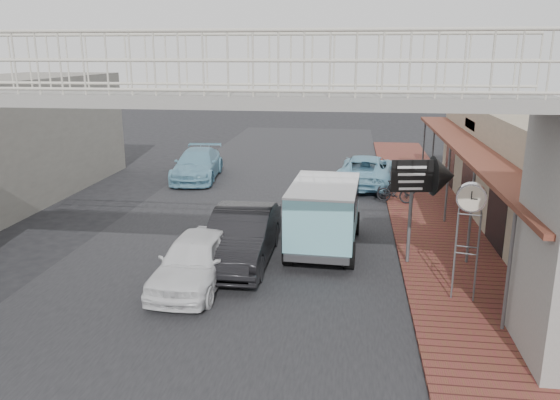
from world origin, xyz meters
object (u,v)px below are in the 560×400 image
(white_hatchback, at_px, (195,260))
(angkot_curb, at_px, (366,170))
(angkot_far, at_px, (197,165))
(angkot_van, at_px, (325,207))
(dark_sedan, at_px, (242,236))
(street_clock, at_px, (471,203))
(motorcycle_near, at_px, (397,186))
(arrow_sign, at_px, (440,177))
(motorcycle_far, at_px, (395,192))

(white_hatchback, distance_m, angkot_curb, 12.81)
(angkot_far, bearing_deg, angkot_van, -59.29)
(white_hatchback, bearing_deg, angkot_van, 46.15)
(dark_sedan, xyz_separation_m, angkot_van, (2.33, 1.36, 0.58))
(angkot_van, relative_size, street_clock, 1.56)
(angkot_curb, distance_m, angkot_far, 8.13)
(angkot_van, distance_m, motorcycle_near, 7.12)
(white_hatchback, bearing_deg, motorcycle_near, 60.41)
(angkot_curb, bearing_deg, angkot_van, 86.88)
(white_hatchback, xyz_separation_m, arrow_sign, (6.47, 2.26, 1.92))
(angkot_far, height_order, motorcycle_near, angkot_far)
(dark_sedan, bearing_deg, angkot_curb, 69.49)
(motorcycle_near, relative_size, street_clock, 0.63)
(motorcycle_far, bearing_deg, arrow_sign, -160.34)
(angkot_van, relative_size, motorcycle_far, 3.03)
(motorcycle_far, bearing_deg, dark_sedan, 158.57)
(dark_sedan, distance_m, motorcycle_far, 8.51)
(motorcycle_far, bearing_deg, angkot_van, 169.06)
(dark_sedan, distance_m, arrow_sign, 5.88)
(white_hatchback, relative_size, street_clock, 1.41)
(white_hatchback, height_order, motorcycle_near, white_hatchback)
(dark_sedan, height_order, motorcycle_near, dark_sedan)
(angkot_curb, bearing_deg, motorcycle_far, 115.43)
(angkot_curb, distance_m, motorcycle_near, 2.58)
(white_hatchback, relative_size, motorcycle_far, 2.74)
(white_hatchback, bearing_deg, motorcycle_far, 58.41)
(white_hatchback, bearing_deg, dark_sedan, 65.16)
(arrow_sign, bearing_deg, angkot_van, 155.76)
(dark_sedan, relative_size, angkot_curb, 0.93)
(angkot_van, bearing_deg, dark_sedan, -146.99)
(white_hatchback, xyz_separation_m, street_clock, (6.87, 0.00, 1.80))
(angkot_far, bearing_deg, angkot_curb, -7.77)
(motorcycle_near, bearing_deg, arrow_sign, 161.02)
(angkot_far, bearing_deg, white_hatchback, -79.80)
(angkot_far, bearing_deg, motorcycle_far, -26.34)
(white_hatchback, distance_m, motorcycle_near, 11.35)
(arrow_sign, bearing_deg, motorcycle_far, 86.56)
(motorcycle_far, relative_size, street_clock, 0.52)
(white_hatchback, bearing_deg, angkot_far, 107.66)
(dark_sedan, height_order, street_clock, street_clock)
(dark_sedan, relative_size, angkot_van, 1.07)
(street_clock, height_order, arrow_sign, arrow_sign)
(motorcycle_far, distance_m, street_clock, 8.99)
(angkot_curb, distance_m, angkot_van, 8.93)
(street_clock, bearing_deg, dark_sedan, 176.06)
(angkot_far, distance_m, motorcycle_far, 9.88)
(motorcycle_far, distance_m, arrow_sign, 6.81)
(motorcycle_near, bearing_deg, angkot_van, 134.42)
(white_hatchback, bearing_deg, angkot_curb, 70.52)
(motorcycle_near, xyz_separation_m, arrow_sign, (0.51, -7.40, 2.04))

